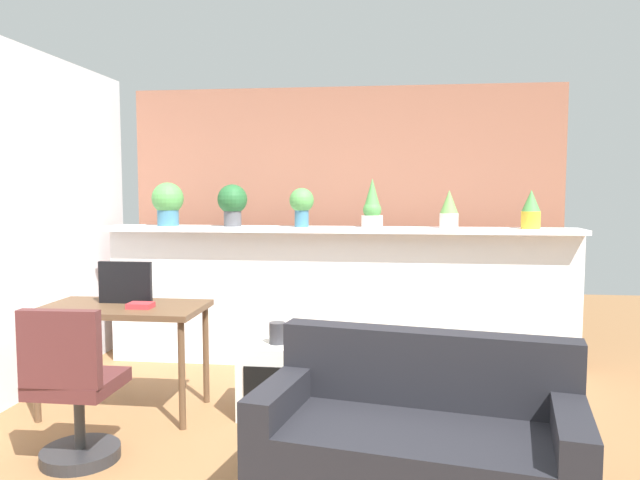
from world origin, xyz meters
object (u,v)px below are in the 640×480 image
(potted_plant_0, at_px, (168,202))
(tv_monitor, at_px, (125,282))
(office_chair, at_px, (74,397))
(side_cube_shelf, at_px, (271,378))
(potted_plant_1, at_px, (232,202))
(book_on_desk, at_px, (140,305))
(potted_plant_3, at_px, (372,207))
(potted_plant_5, at_px, (531,210))
(potted_plant_2, at_px, (302,204))
(vase_on_shelf, at_px, (277,333))
(couch, at_px, (418,444))
(desk, at_px, (124,318))
(potted_plant_4, at_px, (449,209))

(potted_plant_0, bearing_deg, tv_monitor, -83.68)
(office_chair, height_order, side_cube_shelf, office_chair)
(potted_plant_1, xyz_separation_m, book_on_desk, (-0.29, -1.29, -0.66))
(potted_plant_1, relative_size, potted_plant_3, 0.88)
(potted_plant_1, bearing_deg, potted_plant_5, -0.31)
(potted_plant_2, xyz_separation_m, vase_on_shelf, (0.01, -1.16, -0.85))
(vase_on_shelf, relative_size, book_on_desk, 0.90)
(potted_plant_3, bearing_deg, side_cube_shelf, -119.52)
(potted_plant_3, relative_size, side_cube_shelf, 0.83)
(potted_plant_3, distance_m, potted_plant_5, 1.30)
(potted_plant_0, relative_size, couch, 0.23)
(potted_plant_1, distance_m, tv_monitor, 1.34)
(potted_plant_1, xyz_separation_m, couch, (1.52, -2.17, -1.15))
(tv_monitor, xyz_separation_m, side_cube_shelf, (1.03, -0.00, -0.65))
(side_cube_shelf, bearing_deg, office_chair, -136.75)
(potted_plant_0, relative_size, side_cube_shelf, 0.77)
(potted_plant_0, height_order, tv_monitor, potted_plant_0)
(couch, bearing_deg, potted_plant_3, 98.13)
(potted_plant_0, relative_size, desk, 0.35)
(potted_plant_1, height_order, desk, potted_plant_1)
(tv_monitor, relative_size, vase_on_shelf, 2.59)
(potted_plant_1, distance_m, potted_plant_2, 0.61)
(desk, bearing_deg, potted_plant_2, 49.25)
(potted_plant_0, bearing_deg, potted_plant_1, -2.38)
(office_chair, bearing_deg, tv_monitor, 96.01)
(potted_plant_2, relative_size, potted_plant_4, 1.05)
(potted_plant_2, height_order, potted_plant_5, potted_plant_2)
(potted_plant_5, xyz_separation_m, desk, (-2.95, -1.20, -0.71))
(potted_plant_3, height_order, couch, potted_plant_3)
(potted_plant_1, height_order, tv_monitor, potted_plant_1)
(potted_plant_1, xyz_separation_m, potted_plant_4, (1.85, -0.02, -0.05))
(vase_on_shelf, bearing_deg, potted_plant_2, 90.40)
(book_on_desk, bearing_deg, side_cube_shelf, 9.94)
(book_on_desk, bearing_deg, potted_plant_2, 55.26)
(potted_plant_2, xyz_separation_m, tv_monitor, (-1.07, -1.14, -0.52))
(desk, bearing_deg, side_cube_shelf, 4.39)
(couch, bearing_deg, desk, 154.16)
(potted_plant_3, height_order, vase_on_shelf, potted_plant_3)
(potted_plant_4, bearing_deg, office_chair, -137.95)
(potted_plant_5, height_order, office_chair, potted_plant_5)
(potted_plant_4, relative_size, couch, 0.19)
(side_cube_shelf, bearing_deg, potted_plant_2, 87.87)
(potted_plant_1, relative_size, potted_plant_5, 1.15)
(desk, height_order, vase_on_shelf, desk)
(potted_plant_2, bearing_deg, potted_plant_3, -0.48)
(potted_plant_4, xyz_separation_m, desk, (-2.30, -1.20, -0.71))
(potted_plant_5, relative_size, vase_on_shelf, 2.18)
(tv_monitor, relative_size, couch, 0.23)
(potted_plant_3, height_order, desk, potted_plant_3)
(potted_plant_3, xyz_separation_m, tv_monitor, (-1.68, -1.14, -0.50))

